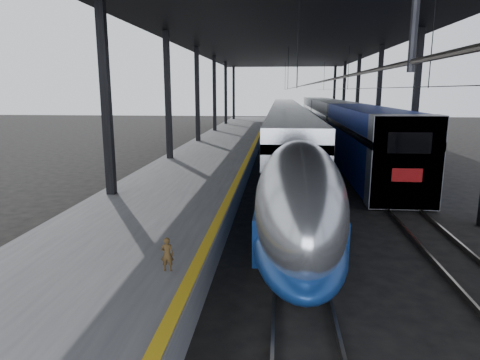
# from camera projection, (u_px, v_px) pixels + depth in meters

# --- Properties ---
(ground) EXTENTS (160.00, 160.00, 0.00)m
(ground) POSITION_uv_depth(u_px,v_px,m) (233.00, 267.00, 13.24)
(ground) COLOR black
(ground) RESTS_ON ground
(platform) EXTENTS (6.00, 80.00, 1.00)m
(platform) POSITION_uv_depth(u_px,v_px,m) (216.00, 155.00, 32.94)
(platform) COLOR #4C4C4F
(platform) RESTS_ON ground
(yellow_strip) EXTENTS (0.30, 80.00, 0.01)m
(yellow_strip) POSITION_uv_depth(u_px,v_px,m) (252.00, 149.00, 32.59)
(yellow_strip) COLOR gold
(yellow_strip) RESTS_ON platform
(rails) EXTENTS (6.52, 80.00, 0.16)m
(rails) POSITION_uv_depth(u_px,v_px,m) (320.00, 162.00, 32.31)
(rails) COLOR slate
(rails) RESTS_ON ground
(canopy) EXTENTS (18.00, 75.00, 9.47)m
(canopy) POSITION_uv_depth(u_px,v_px,m) (289.00, 37.00, 30.69)
(canopy) COLOR black
(canopy) RESTS_ON ground
(tgv_train) EXTENTS (2.80, 65.20, 4.01)m
(tgv_train) POSITION_uv_depth(u_px,v_px,m) (286.00, 129.00, 39.81)
(tgv_train) COLOR #A9ABB0
(tgv_train) RESTS_ON ground
(second_train) EXTENTS (3.13, 56.05, 4.31)m
(second_train) POSITION_uv_depth(u_px,v_px,m) (333.00, 121.00, 45.39)
(second_train) COLOR navy
(second_train) RESTS_ON ground
(child) EXTENTS (0.33, 0.23, 0.86)m
(child) POSITION_uv_depth(u_px,v_px,m) (167.00, 254.00, 10.46)
(child) COLOR #453117
(child) RESTS_ON platform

